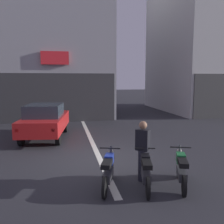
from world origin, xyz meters
TOP-DOWN VIEW (x-y plane):
  - ground_plane at (0.00, 0.00)m, footprint 120.00×120.00m
  - lane_centre_line at (0.00, 6.00)m, footprint 0.20×18.00m
  - building_far_right at (12.19, 12.42)m, footprint 9.27×10.02m
  - car_red_crossing_near at (-2.09, 3.60)m, footprint 2.27×4.29m
  - motorcycle_blue_row_leftmost at (-0.11, -2.27)m, footprint 0.68×1.60m
  - motorcycle_black_row_left_mid at (0.83, -2.46)m, footprint 0.58×1.64m
  - motorcycle_green_row_centre at (1.78, -2.55)m, footprint 0.70×1.59m
  - person_by_motorcycles at (0.89, -2.01)m, footprint 0.42×0.40m

SIDE VIEW (x-z plane):
  - ground_plane at x=0.00m, z-range 0.00..0.00m
  - lane_centre_line at x=0.00m, z-range 0.00..0.01m
  - motorcycle_blue_row_leftmost at x=-0.11m, z-range -0.03..0.95m
  - motorcycle_black_row_left_mid at x=0.83m, z-range -0.03..0.95m
  - motorcycle_green_row_centre at x=1.78m, z-range -0.03..0.95m
  - person_by_motorcycles at x=0.89m, z-range 0.02..1.69m
  - car_red_crossing_near at x=-2.09m, z-range 0.07..1.71m
  - building_far_right at x=12.19m, z-range -0.01..11.56m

